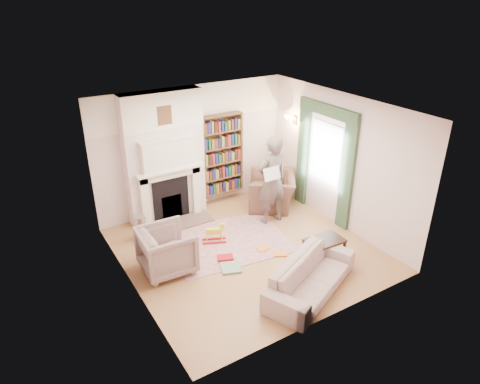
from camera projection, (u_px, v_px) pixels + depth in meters
floor at (247, 250)px, 8.34m from camera, size 4.50×4.50×0.00m
ceiling at (248, 109)px, 7.13m from camera, size 4.50×4.50×0.00m
wall_back at (193, 149)px, 9.47m from camera, size 4.50×0.00×4.50m
wall_front at (333, 241)px, 6.01m from camera, size 4.50×0.00×4.50m
wall_left at (126, 216)px, 6.68m from camera, size 0.00×4.50×4.50m
wall_right at (339, 161)px, 8.80m from camera, size 0.00×4.50×4.50m
fireplace at (165, 158)px, 8.97m from camera, size 1.70×0.58×2.80m
bookcase at (222, 155)px, 9.77m from camera, size 1.00×0.24×1.85m
window at (326, 153)px, 9.08m from camera, size 0.02×0.90×1.30m
curtain_left at (347, 175)px, 8.63m from camera, size 0.07×0.32×2.40m
curtain_right at (303, 154)px, 9.71m from camera, size 0.07×0.32×2.40m
pelmet at (328, 110)px, 8.66m from camera, size 0.09×1.70×0.24m
wall_sconce at (288, 121)px, 9.63m from camera, size 0.20×0.24×0.24m
rug at (228, 241)px, 8.61m from camera, size 2.52×2.05×0.01m
armchair_reading at (272, 191)px, 9.89m from camera, size 1.51×1.54×0.76m
armchair_left at (167, 250)px, 7.58m from camera, size 0.95×0.93×0.83m
sofa at (311, 276)px, 7.10m from camera, size 2.14×1.52×0.58m
man_reading at (272, 180)px, 8.97m from camera, size 0.72×0.48×1.94m
newspaper at (272, 174)px, 8.63m from camera, size 0.38×0.12×0.26m
coffee_table at (324, 250)px, 7.93m from camera, size 0.72×0.48×0.45m
paraffin_heater at (140, 228)px, 8.55m from camera, size 0.31×0.31×0.55m
rocking_horse at (214, 233)px, 8.51m from camera, size 0.51×0.37×0.42m
board_game at (231, 267)px, 7.77m from camera, size 0.46×0.46×0.03m
game_box_lid at (225, 258)px, 8.03m from camera, size 0.35×0.29×0.05m
comic_annuals at (272, 251)px, 8.27m from camera, size 0.45×0.55×0.02m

